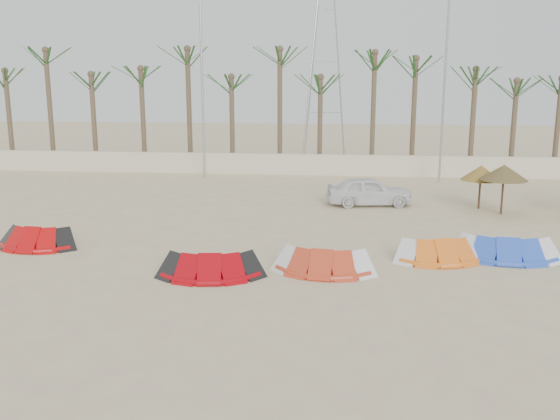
# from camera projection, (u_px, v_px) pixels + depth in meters

# --- Properties ---
(ground) EXTENTS (120.00, 120.00, 0.00)m
(ground) POSITION_uv_depth(u_px,v_px,m) (259.00, 300.00, 17.94)
(ground) COLOR beige
(ground) RESTS_ON ground
(boundary_wall) EXTENTS (60.00, 0.30, 1.30)m
(boundary_wall) POSITION_uv_depth(u_px,v_px,m) (305.00, 164.00, 39.15)
(boundary_wall) COLOR beige
(boundary_wall) RESTS_ON ground
(palm_line) EXTENTS (52.00, 4.00, 7.70)m
(palm_line) POSITION_uv_depth(u_px,v_px,m) (318.00, 70.00, 39.27)
(palm_line) COLOR brown
(palm_line) RESTS_ON ground
(lamp_b) EXTENTS (1.25, 0.14, 11.00)m
(lamp_b) POSITION_uv_depth(u_px,v_px,m) (203.00, 82.00, 36.66)
(lamp_b) COLOR #A5A8AD
(lamp_b) RESTS_ON ground
(lamp_c) EXTENTS (1.25, 0.14, 11.00)m
(lamp_c) POSITION_uv_depth(u_px,v_px,m) (445.00, 82.00, 35.31)
(lamp_c) COLOR #A5A8AD
(lamp_c) RESTS_ON ground
(pylon) EXTENTS (3.00, 3.00, 14.00)m
(pylon) POSITION_uv_depth(u_px,v_px,m) (324.00, 161.00, 45.03)
(pylon) COLOR #A5A8AD
(pylon) RESTS_ON ground
(kite_red_left) EXTENTS (3.05, 1.66, 0.90)m
(kite_red_left) POSITION_uv_depth(u_px,v_px,m) (39.00, 236.00, 23.25)
(kite_red_left) COLOR #BE0A0B
(kite_red_left) RESTS_ON ground
(kite_red_mid) EXTENTS (3.44, 1.88, 0.90)m
(kite_red_mid) POSITION_uv_depth(u_px,v_px,m) (213.00, 262.00, 20.05)
(kite_red_mid) COLOR #A7040C
(kite_red_mid) RESTS_ON ground
(kite_red_right) EXTENTS (3.40, 1.85, 0.90)m
(kite_red_right) POSITION_uv_depth(u_px,v_px,m) (323.00, 258.00, 20.47)
(kite_red_right) COLOR red
(kite_red_right) RESTS_ON ground
(kite_orange) EXTENTS (3.39, 2.09, 0.90)m
(kite_orange) POSITION_uv_depth(u_px,v_px,m) (440.00, 248.00, 21.69)
(kite_orange) COLOR orange
(kite_orange) RESTS_ON ground
(kite_blue) EXTENTS (3.65, 1.86, 0.90)m
(kite_blue) POSITION_uv_depth(u_px,v_px,m) (504.00, 246.00, 21.93)
(kite_blue) COLOR blue
(kite_blue) RESTS_ON ground
(parasol_left) EXTENTS (1.87, 1.87, 2.09)m
(parasol_left) POSITION_uv_depth(u_px,v_px,m) (481.00, 173.00, 29.28)
(parasol_left) COLOR #4C331E
(parasol_left) RESTS_ON ground
(parasol_mid) EXTENTS (2.13, 2.13, 2.29)m
(parasol_mid) POSITION_uv_depth(u_px,v_px,m) (504.00, 172.00, 28.12)
(parasol_mid) COLOR #4C331E
(parasol_mid) RESTS_ON ground
(car) EXTENTS (4.29, 2.17, 1.40)m
(car) POSITION_uv_depth(u_px,v_px,m) (369.00, 191.00, 30.30)
(car) COLOR white
(car) RESTS_ON ground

